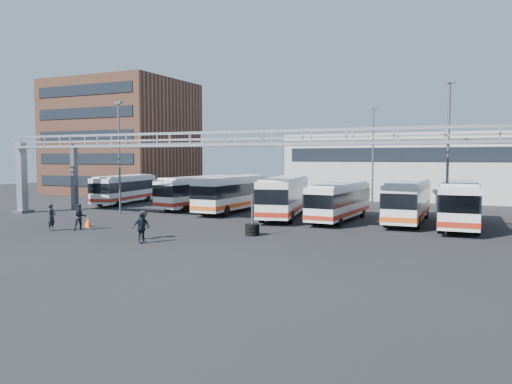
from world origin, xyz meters
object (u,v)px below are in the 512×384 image
at_px(bus_4, 284,195).
at_px(bus_5, 339,200).
at_px(pedestrian_c, 143,225).
at_px(tire_stack, 252,228).
at_px(bus_7, 459,202).
at_px(light_pole_back, 373,152).
at_px(bus_0, 125,188).
at_px(pedestrian_a, 52,217).
at_px(cone_right, 87,222).
at_px(bus_2, 199,191).
at_px(light_pole_left, 119,151).
at_px(pedestrian_d, 141,228).
at_px(bus_6, 408,200).
at_px(cone_left, 89,223).
at_px(pedestrian_b, 80,217).
at_px(light_pole_mid, 448,149).
at_px(bus_3, 233,192).

bearing_deg(bus_4, bus_5, -13.29).
xyz_separation_m(pedestrian_c, tire_stack, (5.65, 4.28, -0.44)).
height_order(bus_4, bus_7, bus_4).
distance_m(light_pole_back, pedestrian_c, 26.66).
relative_size(bus_0, pedestrian_a, 5.44).
bearing_deg(cone_right, bus_2, 87.61).
distance_m(bus_2, bus_5, 15.94).
relative_size(bus_4, pedestrian_c, 6.49).
bearing_deg(light_pole_left, pedestrian_a, -76.01).
distance_m(bus_4, pedestrian_d, 15.81).
xyz_separation_m(bus_0, bus_6, (30.87, -3.23, 0.09)).
height_order(bus_4, cone_left, bus_4).
xyz_separation_m(light_pole_left, pedestrian_b, (4.18, -9.27, -4.78)).
height_order(bus_2, bus_6, bus_6).
bearing_deg(light_pole_mid, cone_right, -164.80).
xyz_separation_m(bus_5, pedestrian_a, (-16.97, -13.85, -0.72)).
xyz_separation_m(bus_2, pedestrian_d, (7.56, -18.90, -0.84)).
bearing_deg(cone_right, bus_4, 45.24).
xyz_separation_m(light_pole_left, cone_left, (3.58, -7.79, -5.41)).
bearing_deg(bus_3, bus_5, -11.33).
bearing_deg(light_pole_back, light_pole_left, -145.01).
relative_size(light_pole_back, cone_right, 14.63).
relative_size(cone_left, tire_stack, 0.23).
height_order(bus_0, pedestrian_b, bus_0).
xyz_separation_m(light_pole_left, light_pole_back, (20.00, 14.00, 0.00)).
relative_size(light_pole_left, bus_0, 0.96).
distance_m(bus_5, bus_7, 9.04).
bearing_deg(light_pole_back, bus_7, -50.34).
xyz_separation_m(bus_3, bus_4, (6.02, -2.12, 0.04)).
distance_m(bus_5, pedestrian_c, 16.63).
xyz_separation_m(bus_0, bus_2, (10.14, -0.92, 0.04)).
distance_m(bus_4, pedestrian_c, 14.76).
bearing_deg(light_pole_left, bus_5, 10.28).
xyz_separation_m(pedestrian_c, pedestrian_d, (0.88, -1.29, 0.05)).
xyz_separation_m(bus_6, cone_left, (-21.14, -12.59, -1.52)).
distance_m(bus_2, bus_3, 4.82).
height_order(pedestrian_d, cone_left, pedestrian_d).
bearing_deg(bus_5, pedestrian_a, -138.48).
distance_m(light_pole_mid, cone_left, 25.92).
bearing_deg(bus_3, pedestrian_c, -82.54).
height_order(bus_5, bus_7, bus_7).
bearing_deg(pedestrian_c, pedestrian_d, -155.47).
relative_size(bus_5, bus_7, 0.89).
bearing_deg(bus_0, cone_right, -68.80).
relative_size(bus_0, bus_7, 0.93).
bearing_deg(pedestrian_d, tire_stack, -15.77).
distance_m(bus_6, bus_7, 4.01).
xyz_separation_m(bus_2, bus_7, (24.57, -3.45, 0.12)).
bearing_deg(bus_6, tire_stack, -128.70).
bearing_deg(cone_left, pedestrian_a, -112.02).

